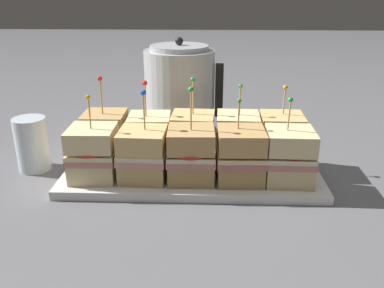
# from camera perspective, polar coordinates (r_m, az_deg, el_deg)

# --- Properties ---
(ground_plane) EXTENTS (6.00, 6.00, 0.00)m
(ground_plane) POSITION_cam_1_polar(r_m,az_deg,el_deg) (0.86, 0.00, -4.54)
(ground_plane) COLOR slate
(serving_platter) EXTENTS (0.52, 0.23, 0.02)m
(serving_platter) POSITION_cam_1_polar(r_m,az_deg,el_deg) (0.85, 0.00, -4.00)
(serving_platter) COLOR silver
(serving_platter) RESTS_ON ground_plane
(sandwich_front_far_left) EXTENTS (0.09, 0.09, 0.17)m
(sandwich_front_far_left) POSITION_cam_1_polar(r_m,az_deg,el_deg) (0.81, -13.68, -1.26)
(sandwich_front_far_left) COLOR beige
(sandwich_front_far_left) RESTS_ON serving_platter
(sandwich_front_left) EXTENTS (0.10, 0.10, 0.18)m
(sandwich_front_left) POSITION_cam_1_polar(r_m,az_deg,el_deg) (0.80, -6.88, -1.45)
(sandwich_front_left) COLOR tan
(sandwich_front_left) RESTS_ON serving_platter
(sandwich_front_center) EXTENTS (0.10, 0.10, 0.19)m
(sandwich_front_center) POSITION_cam_1_polar(r_m,az_deg,el_deg) (0.78, -0.09, -1.49)
(sandwich_front_center) COLOR tan
(sandwich_front_center) RESTS_ON serving_platter
(sandwich_front_right) EXTENTS (0.09, 0.09, 0.16)m
(sandwich_front_right) POSITION_cam_1_polar(r_m,az_deg,el_deg) (0.79, 6.82, -1.61)
(sandwich_front_right) COLOR tan
(sandwich_front_right) RESTS_ON serving_platter
(sandwich_front_far_right) EXTENTS (0.09, 0.09, 0.17)m
(sandwich_front_far_right) POSITION_cam_1_polar(r_m,az_deg,el_deg) (0.80, 13.45, -1.67)
(sandwich_front_far_right) COLOR beige
(sandwich_front_far_right) RESTS_ON serving_platter
(sandwich_back_far_left) EXTENTS (0.09, 0.10, 0.18)m
(sandwich_back_far_left) POSITION_cam_1_polar(r_m,az_deg,el_deg) (0.90, -12.02, 1.10)
(sandwich_back_far_left) COLOR tan
(sandwich_back_far_left) RESTS_ON serving_platter
(sandwich_back_left) EXTENTS (0.10, 0.10, 0.18)m
(sandwich_back_left) POSITION_cam_1_polar(r_m,az_deg,el_deg) (0.88, -5.96, 0.90)
(sandwich_back_left) COLOR beige
(sandwich_back_left) RESTS_ON serving_platter
(sandwich_back_center) EXTENTS (0.10, 0.10, 0.18)m
(sandwich_back_center) POSITION_cam_1_polar(r_m,az_deg,el_deg) (0.87, 0.18, 0.91)
(sandwich_back_center) COLOR tan
(sandwich_back_center) RESTS_ON serving_platter
(sandwich_back_right) EXTENTS (0.10, 0.10, 0.17)m
(sandwich_back_right) POSITION_cam_1_polar(r_m,az_deg,el_deg) (0.88, 6.39, 0.85)
(sandwich_back_right) COLOR beige
(sandwich_back_right) RESTS_ON serving_platter
(sandwich_back_far_right) EXTENTS (0.10, 0.10, 0.17)m
(sandwich_back_far_right) POSITION_cam_1_polar(r_m,az_deg,el_deg) (0.89, 12.36, 0.77)
(sandwich_back_far_right) COLOR tan
(sandwich_back_far_right) RESTS_ON serving_platter
(kettle_steel) EXTENTS (0.20, 0.18, 0.26)m
(kettle_steel) POSITION_cam_1_polar(r_m,az_deg,el_deg) (1.06, -1.69, 7.22)
(kettle_steel) COLOR #B7BABF
(kettle_steel) RESTS_ON ground_plane
(drinking_glass) EXTENTS (0.07, 0.07, 0.12)m
(drinking_glass) POSITION_cam_1_polar(r_m,az_deg,el_deg) (0.93, -21.54, -0.01)
(drinking_glass) COLOR silver
(drinking_glass) RESTS_ON ground_plane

